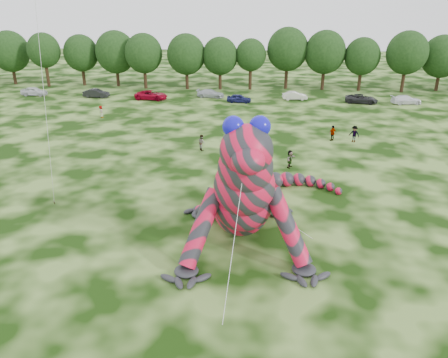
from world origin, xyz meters
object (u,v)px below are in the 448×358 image
at_px(car_4, 239,98).
at_px(car_5, 295,96).
at_px(inflatable_gecko, 241,166).
at_px(car_1, 96,93).
at_px(tree_8, 220,63).
at_px(spectator_4, 101,112).
at_px(tree_4, 82,60).
at_px(car_7, 406,100).
at_px(tree_5, 116,59).
at_px(tree_12, 361,64).
at_px(tree_13, 406,62).
at_px(car_0, 34,91).
at_px(tree_11, 324,60).
at_px(tree_9, 251,64).
at_px(tree_6, 144,61).
at_px(spectator_5, 290,159).
at_px(car_2, 151,95).
at_px(car_6, 361,99).
at_px(tree_14, 441,63).
at_px(car_3, 211,93).
at_px(tree_10, 287,58).
at_px(spectator_2, 354,134).
at_px(spectator_3, 333,133).
at_px(spectator_1, 202,142).
at_px(tree_3, 45,60).
at_px(tree_7, 186,62).
at_px(tree_2, 11,58).

xyz_separation_m(car_4, car_5, (8.72, 2.64, 0.00)).
bearing_deg(inflatable_gecko, car_5, 74.92).
bearing_deg(car_5, car_1, 85.81).
height_order(tree_8, spectator_4, tree_8).
height_order(tree_4, car_7, tree_4).
xyz_separation_m(tree_5, tree_12, (43.14, -0.70, -0.41)).
xyz_separation_m(tree_13, car_4, (-27.46, -10.46, -4.43)).
bearing_deg(car_0, car_4, -93.67).
bearing_deg(tree_11, tree_9, -176.18).
bearing_deg(tree_6, spectator_5, -58.03).
height_order(tree_5, car_1, tree_5).
relative_size(car_2, car_5, 1.32).
distance_m(tree_9, tree_11, 12.77).
bearing_deg(tree_12, car_6, -98.99).
relative_size(tree_5, car_7, 2.16).
xyz_separation_m(tree_14, spectator_4, (-51.93, -22.72, -3.90)).
bearing_deg(tree_9, spectator_4, -132.47).
height_order(car_3, spectator_4, spectator_4).
relative_size(tree_9, car_7, 1.91).
bearing_deg(tree_13, tree_10, 175.79).
bearing_deg(tree_8, car_4, -69.36).
relative_size(tree_12, car_1, 2.15).
relative_size(tree_12, spectator_4, 5.63).
bearing_deg(spectator_2, inflatable_gecko, -86.27).
bearing_deg(tree_8, spectator_3, -61.96).
bearing_deg(tree_9, car_6, -28.96).
bearing_deg(inflatable_gecko, tree_10, 77.59).
bearing_deg(car_4, tree_12, -54.39).
bearing_deg(car_6, tree_5, 85.42).
relative_size(tree_9, tree_14, 0.92).
bearing_deg(spectator_1, tree_6, -6.09).
bearing_deg(spectator_3, tree_10, -116.27).
bearing_deg(tree_13, spectator_1, -131.91).
xyz_separation_m(tree_14, car_7, (-8.34, -11.06, -4.04)).
relative_size(tree_5, spectator_4, 6.15).
relative_size(tree_3, spectator_3, 5.37).
xyz_separation_m(car_5, spectator_4, (-26.86, -13.30, 0.16)).
xyz_separation_m(tree_7, car_2, (-4.29, -9.23, -4.02)).
relative_size(inflatable_gecko, car_3, 4.15).
height_order(tree_9, car_2, tree_9).
height_order(tree_2, tree_4, tree_2).
bearing_deg(tree_6, inflatable_gecko, -68.74).
bearing_deg(car_7, tree_8, 62.48).
xyz_separation_m(car_4, spectator_3, (11.55, -18.66, 0.24)).
bearing_deg(car_4, car_0, 93.22).
bearing_deg(spectator_5, tree_5, 62.41).
distance_m(tree_11, car_3, 21.11).
relative_size(tree_9, tree_10, 0.83).
relative_size(tree_14, car_7, 2.07).
xyz_separation_m(tree_2, tree_11, (56.80, -0.57, 0.21)).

